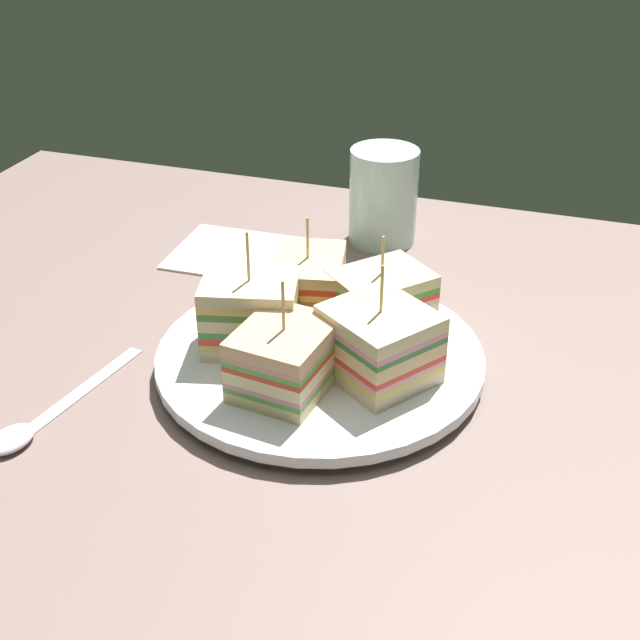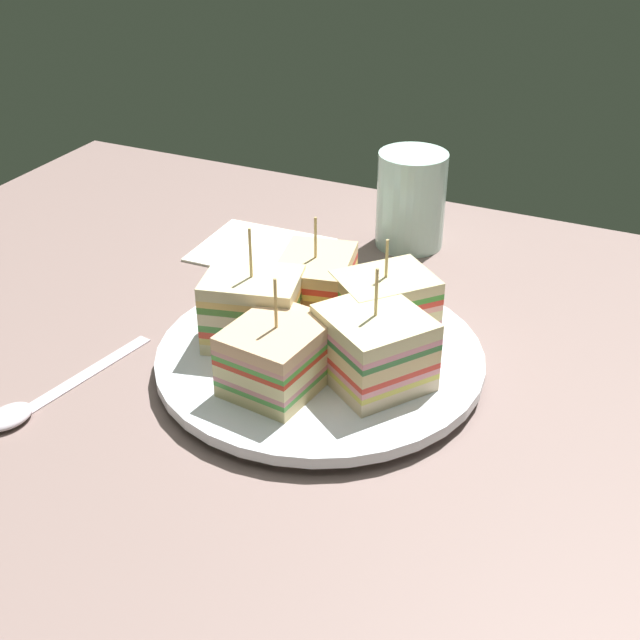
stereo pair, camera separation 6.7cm
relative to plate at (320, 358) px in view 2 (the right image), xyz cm
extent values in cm
cube|color=#806762|center=(0.00, 0.00, -1.93)|extent=(105.49, 76.37, 1.80)
cylinder|color=white|center=(0.00, 0.00, -0.65)|extent=(16.62, 16.62, 0.76)
cylinder|color=white|center=(0.00, 0.00, 0.20)|extent=(26.80, 26.80, 0.93)
cube|color=beige|center=(5.38, -1.79, 1.23)|extent=(10.23, 10.08, 1.12)
cube|color=#9E7242|center=(2.33, 0.35, 1.23)|extent=(4.18, 5.77, 1.12)
cube|color=#E1CF51|center=(5.38, -1.79, 2.03)|extent=(10.23, 10.08, 0.48)
cube|color=pink|center=(5.38, -1.79, 2.51)|extent=(10.23, 10.08, 0.48)
cube|color=red|center=(5.38, -1.79, 2.99)|extent=(10.23, 10.08, 0.48)
cube|color=#E7C58B|center=(5.38, -1.79, 3.79)|extent=(10.23, 10.08, 1.12)
cube|color=#B2844C|center=(2.33, 0.35, 3.79)|extent=(4.18, 5.77, 1.12)
cube|color=#3C7E3F|center=(5.38, -1.79, 4.59)|extent=(10.23, 10.08, 0.48)
cube|color=pink|center=(5.38, -1.79, 5.07)|extent=(10.23, 10.08, 0.48)
cube|color=beige|center=(5.38, -1.79, 5.87)|extent=(10.23, 10.08, 1.12)
cylinder|color=tan|center=(5.38, -1.79, 8.37)|extent=(0.24, 0.24, 3.88)
cube|color=beige|center=(3.93, 4.08, 1.14)|extent=(9.37, 9.53, 0.95)
cube|color=#B2844C|center=(1.47, 1.29, 1.14)|extent=(4.44, 3.98, 0.95)
cube|color=#EECE62|center=(3.93, 4.08, 1.86)|extent=(9.37, 9.53, 0.49)
cube|color=red|center=(3.93, 4.08, 2.36)|extent=(9.37, 9.53, 0.49)
cube|color=#E1A2A3|center=(3.93, 4.08, 2.85)|extent=(9.37, 9.53, 0.49)
cube|color=beige|center=(3.93, 4.08, 3.57)|extent=(9.37, 9.53, 0.95)
cube|color=#B2844C|center=(1.47, 1.29, 3.57)|extent=(4.44, 3.98, 0.95)
cube|color=#F0A69B|center=(3.93, 4.08, 4.29)|extent=(9.37, 9.53, 0.49)
cube|color=red|center=(3.93, 4.08, 4.79)|extent=(9.37, 9.53, 0.49)
cube|color=green|center=(3.93, 4.08, 5.28)|extent=(9.37, 9.53, 0.49)
cube|color=beige|center=(3.93, 4.08, 6.00)|extent=(9.37, 9.53, 0.95)
cylinder|color=tan|center=(3.93, 4.08, 8.12)|extent=(0.24, 0.24, 3.30)
cube|color=beige|center=(-2.73, 4.97, 1.16)|extent=(7.33, 8.66, 0.98)
cube|color=#B2844C|center=(-1.95, 1.33, 1.16)|extent=(5.69, 1.50, 0.98)
cube|color=red|center=(-2.73, 4.97, 1.93)|extent=(7.33, 8.66, 0.56)
cube|color=#619F49|center=(-2.73, 4.97, 2.49)|extent=(7.33, 8.66, 0.56)
cube|color=#E1D05F|center=(-2.73, 4.97, 3.05)|extent=(7.33, 8.66, 0.56)
cube|color=#CFB482|center=(-2.73, 4.97, 3.82)|extent=(7.33, 8.66, 0.98)
cube|color=#9E7242|center=(-1.95, 1.33, 3.82)|extent=(5.69, 1.50, 0.98)
cube|color=#ECCC5D|center=(-2.73, 4.97, 4.59)|extent=(7.33, 8.66, 0.56)
cube|color=red|center=(-2.73, 4.97, 5.15)|extent=(7.33, 8.66, 0.56)
cube|color=#E3C28B|center=(-2.73, 4.97, 5.92)|extent=(7.33, 8.66, 0.98)
cylinder|color=tan|center=(-2.73, 4.97, 8.24)|extent=(0.24, 0.24, 3.66)
cube|color=beige|center=(-5.60, -0.89, 1.19)|extent=(8.77, 7.43, 1.04)
cube|color=#9E7242|center=(-1.98, 0.01, 1.19)|extent=(1.66, 5.55, 1.04)
cube|color=#E6C163|center=(-5.60, -0.89, 2.01)|extent=(8.77, 7.43, 0.60)
cube|color=#E14330|center=(-5.60, -0.89, 2.60)|extent=(8.77, 7.43, 0.60)
cube|color=#4B8D40|center=(-5.60, -0.89, 3.20)|extent=(8.77, 7.43, 0.60)
cube|color=beige|center=(-5.60, -0.89, 4.01)|extent=(8.77, 7.43, 1.04)
cube|color=#9E7242|center=(-1.98, 0.01, 4.01)|extent=(1.66, 5.55, 1.04)
cube|color=#4A8131|center=(-5.60, -0.89, 4.83)|extent=(8.77, 7.43, 0.60)
cube|color=#EEBD63|center=(-5.60, -0.89, 5.43)|extent=(8.77, 7.43, 0.60)
cube|color=beige|center=(-5.60, -0.89, 6.24)|extent=(8.77, 7.43, 1.04)
cylinder|color=tan|center=(-5.60, -0.89, 8.87)|extent=(0.24, 0.24, 4.22)
cube|color=beige|center=(-0.96, -5.59, 1.18)|extent=(7.34, 8.37, 1.01)
cube|color=#B2844C|center=(-0.48, -1.89, 1.18)|extent=(6.28, 1.11, 1.01)
cube|color=#53A344|center=(-0.96, -5.59, 1.90)|extent=(7.34, 8.37, 0.43)
cube|color=#D68D8D|center=(-0.96, -5.59, 2.33)|extent=(7.34, 8.37, 0.43)
cube|color=beige|center=(-0.96, -5.59, 3.04)|extent=(7.34, 8.37, 1.01)
cube|color=#9E7242|center=(-0.48, -1.89, 3.04)|extent=(6.28, 1.11, 1.01)
cube|color=red|center=(-0.96, -5.59, 3.76)|extent=(7.34, 8.37, 0.43)
cube|color=#52AB43|center=(-0.96, -5.59, 4.19)|extent=(7.34, 8.37, 0.43)
cube|color=#D6968C|center=(-0.96, -5.59, 4.62)|extent=(7.34, 8.37, 0.43)
cube|color=#E2B389|center=(-0.96, -5.59, 5.34)|extent=(7.34, 8.37, 1.01)
cylinder|color=tan|center=(-0.96, -5.59, 7.88)|extent=(0.24, 0.24, 4.06)
cylinder|color=#E5CC74|center=(0.57, -0.87, 1.01)|extent=(5.18, 5.18, 0.41)
cylinder|color=#EAC474|center=(1.03, -1.36, 1.37)|extent=(5.41, 5.41, 0.57)
cylinder|color=#DCB15A|center=(-0.08, -2.32, 1.99)|extent=(3.58, 3.58, 0.48)
cube|color=silver|center=(-16.86, -8.55, -0.90)|extent=(3.37, 12.79, 0.25)
ellipsoid|color=silver|center=(-18.22, -16.35, -0.53)|extent=(3.36, 4.24, 1.00)
cube|color=white|center=(-14.86, 17.28, -0.78)|extent=(13.14, 11.20, 0.50)
cylinder|color=silver|center=(-1.42, 25.46, 4.01)|extent=(7.15, 7.15, 10.07)
cylinder|color=#96473B|center=(-1.42, 25.46, 1.48)|extent=(6.58, 6.58, 5.01)
camera|label=1|loc=(18.10, -54.82, 38.34)|focal=47.38mm
camera|label=2|loc=(24.35, -52.34, 38.34)|focal=47.38mm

